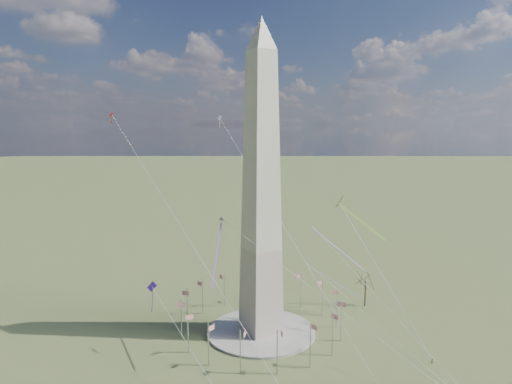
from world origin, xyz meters
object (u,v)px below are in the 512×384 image
person_east (432,361)px  kite_delta_black (342,205)px  washington_monument (261,190)px  tree_near (366,279)px

person_east → kite_delta_black: size_ratio=0.10×
kite_delta_black → washington_monument: bearing=-31.7°
washington_monument → tree_near: bearing=-2.3°
washington_monument → kite_delta_black: 37.34m
kite_delta_black → person_east: bearing=48.7°
person_east → kite_delta_black: (5.00, 45.00, 38.57)m
tree_near → kite_delta_black: 30.64m
washington_monument → person_east: bearing=-53.9°
washington_monument → tree_near: washington_monument is taller
tree_near → person_east: tree_near is taller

